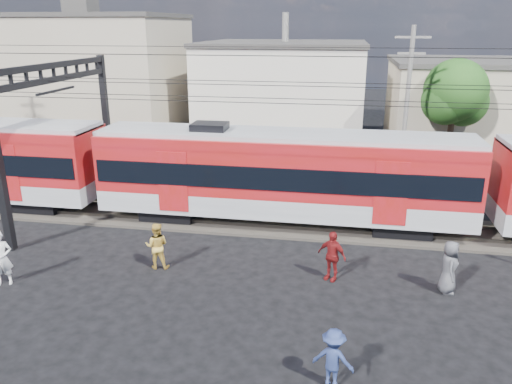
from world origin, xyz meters
TOP-DOWN VIEW (x-y plane):
  - ground at (0.00, 0.00)m, footprint 120.00×120.00m
  - track_bed at (0.00, 8.00)m, footprint 70.00×3.40m
  - rail_near at (0.00, 7.25)m, footprint 70.00×0.12m
  - rail_far at (0.00, 8.75)m, footprint 70.00×0.12m
  - commuter_train at (0.46, 8.00)m, footprint 50.30×3.08m
  - catenary at (-8.65, 8.00)m, footprint 70.00×9.30m
  - building_west at (-17.00, 24.00)m, footprint 14.28×10.20m
  - building_midwest at (-2.00, 27.00)m, footprint 12.24×12.24m
  - building_mideast at (14.00, 24.00)m, footprint 16.32×10.20m
  - utility_pole_mid at (6.00, 15.00)m, footprint 1.80×0.24m
  - tree_near at (9.19, 18.09)m, footprint 3.82×3.64m
  - pedestrian_a at (-8.47, 0.95)m, footprint 0.83×0.71m
  - pedestrian_b at (-3.71, 3.02)m, footprint 0.94×0.78m
  - pedestrian_c at (2.79, -2.29)m, footprint 1.13×0.80m
  - pedestrian_d at (2.58, 3.23)m, footprint 1.15×0.87m
  - pedestrian_e at (6.43, 3.03)m, footprint 0.64×0.93m

SIDE VIEW (x-z plane):
  - ground at x=0.00m, z-range 0.00..0.00m
  - track_bed at x=0.00m, z-range 0.00..0.12m
  - rail_near at x=0.00m, z-range 0.12..0.24m
  - rail_far at x=0.00m, z-range 0.12..0.24m
  - pedestrian_c at x=2.79m, z-range 0.00..1.59m
  - pedestrian_b at x=-3.71m, z-range 0.00..1.74m
  - pedestrian_d at x=2.58m, z-range 0.00..1.81m
  - pedestrian_e at x=6.43m, z-range 0.00..1.82m
  - pedestrian_a at x=-8.47m, z-range 0.00..1.93m
  - commuter_train at x=0.46m, z-range 0.31..4.49m
  - building_mideast at x=14.00m, z-range 0.01..6.31m
  - building_midwest at x=-2.00m, z-range 0.01..7.31m
  - utility_pole_mid at x=6.00m, z-range 0.28..8.78m
  - building_west at x=-17.00m, z-range 0.01..9.31m
  - tree_near at x=9.19m, z-range 1.30..8.02m
  - catenary at x=-8.65m, z-range 1.38..8.89m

